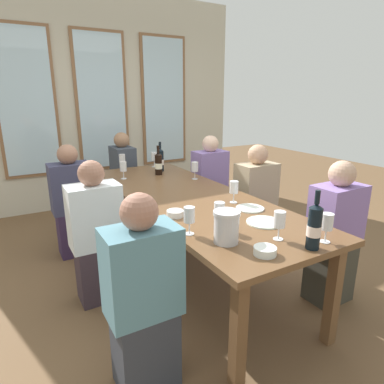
% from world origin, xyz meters
% --- Properties ---
extents(ground_plane, '(12.00, 12.00, 0.00)m').
position_xyz_m(ground_plane, '(0.00, 0.00, 0.00)').
color(ground_plane, brown).
extents(back_wall_with_windows, '(4.13, 0.10, 2.90)m').
position_xyz_m(back_wall_with_windows, '(0.00, 2.46, 1.45)').
color(back_wall_with_windows, beige).
rests_on(back_wall_with_windows, ground).
extents(dining_table, '(0.93, 2.63, 0.74)m').
position_xyz_m(dining_table, '(0.00, 0.00, 0.67)').
color(dining_table, brown).
rests_on(dining_table, ground).
extents(white_plate_0, '(0.24, 0.24, 0.01)m').
position_xyz_m(white_plate_0, '(0.14, -0.81, 0.74)').
color(white_plate_0, white).
rests_on(white_plate_0, dining_table).
extents(white_plate_1, '(0.21, 0.21, 0.01)m').
position_xyz_m(white_plate_1, '(0.24, -0.54, 0.74)').
color(white_plate_1, white).
rests_on(white_plate_1, dining_table).
extents(metal_pitcher, '(0.16, 0.16, 0.19)m').
position_xyz_m(metal_pitcher, '(-0.26, -0.93, 0.84)').
color(metal_pitcher, silver).
rests_on(metal_pitcher, dining_table).
extents(wine_bottle_0, '(0.08, 0.08, 0.31)m').
position_xyz_m(wine_bottle_0, '(0.11, 0.81, 0.86)').
color(wine_bottle_0, black).
rests_on(wine_bottle_0, dining_table).
extents(wine_bottle_1, '(0.08, 0.08, 0.34)m').
position_xyz_m(wine_bottle_1, '(0.11, -1.23, 0.87)').
color(wine_bottle_1, black).
rests_on(wine_bottle_1, dining_table).
extents(wine_bottle_2, '(0.08, 0.08, 0.32)m').
position_xyz_m(wine_bottle_2, '(0.20, 0.96, 0.87)').
color(wine_bottle_2, black).
rests_on(wine_bottle_2, dining_table).
extents(tasting_bowl_0, '(0.12, 0.12, 0.04)m').
position_xyz_m(tasting_bowl_0, '(-0.17, -1.16, 0.76)').
color(tasting_bowl_0, white).
rests_on(tasting_bowl_0, dining_table).
extents(tasting_bowl_1, '(0.12, 0.12, 0.04)m').
position_xyz_m(tasting_bowl_1, '(-0.32, -0.41, 0.76)').
color(tasting_bowl_1, white).
rests_on(tasting_bowl_1, dining_table).
extents(wine_glass_0, '(0.07, 0.07, 0.17)m').
position_xyz_m(wine_glass_0, '(0.03, -1.05, 0.86)').
color(wine_glass_0, white).
rests_on(wine_glass_0, dining_table).
extents(wine_glass_1, '(0.07, 0.07, 0.17)m').
position_xyz_m(wine_glass_1, '(0.23, 1.20, 0.86)').
color(wine_glass_1, white).
rests_on(wine_glass_1, dining_table).
extents(wine_glass_2, '(0.07, 0.07, 0.17)m').
position_xyz_m(wine_glass_2, '(-0.14, 1.25, 0.86)').
color(wine_glass_2, white).
rests_on(wine_glass_2, dining_table).
extents(wine_glass_3, '(0.07, 0.07, 0.17)m').
position_xyz_m(wine_glass_3, '(0.22, -0.36, 0.86)').
color(wine_glass_3, white).
rests_on(wine_glass_3, dining_table).
extents(wine_glass_4, '(0.07, 0.07, 0.17)m').
position_xyz_m(wine_glass_4, '(-0.28, 0.82, 0.86)').
color(wine_glass_4, white).
rests_on(wine_glass_4, dining_table).
extents(wine_glass_5, '(0.07, 0.07, 0.17)m').
position_xyz_m(wine_glass_5, '(0.24, -1.21, 0.86)').
color(wine_glass_5, white).
rests_on(wine_glass_5, dining_table).
extents(wine_glass_6, '(0.07, 0.07, 0.17)m').
position_xyz_m(wine_glass_6, '(-0.38, -0.72, 0.86)').
color(wine_glass_6, white).
rests_on(wine_glass_6, dining_table).
extents(wine_glass_7, '(0.07, 0.07, 0.17)m').
position_xyz_m(wine_glass_7, '(0.34, 0.45, 0.86)').
color(wine_glass_7, white).
rests_on(wine_glass_7, dining_table).
extents(wine_glass_8, '(0.07, 0.07, 0.17)m').
position_xyz_m(wine_glass_8, '(-0.18, -0.74, 0.86)').
color(wine_glass_8, white).
rests_on(wine_glass_8, dining_table).
extents(seated_person_0, '(0.38, 0.24, 1.11)m').
position_xyz_m(seated_person_0, '(-0.77, 0.92, 0.53)').
color(seated_person_0, '#352544').
rests_on(seated_person_0, ground).
extents(seated_person_1, '(0.38, 0.24, 1.11)m').
position_xyz_m(seated_person_1, '(0.77, 0.84, 0.53)').
color(seated_person_1, '#32243A').
rests_on(seated_person_1, ground).
extents(seated_person_2, '(0.38, 0.24, 1.11)m').
position_xyz_m(seated_person_2, '(-0.77, -0.92, 0.53)').
color(seated_person_2, '#333740').
rests_on(seated_person_2, ground).
extents(seated_person_3, '(0.38, 0.24, 1.11)m').
position_xyz_m(seated_person_3, '(0.77, -0.89, 0.53)').
color(seated_person_3, '#3A382E').
rests_on(seated_person_3, ground).
extents(seated_person_4, '(0.38, 0.24, 1.11)m').
position_xyz_m(seated_person_4, '(-0.77, 0.02, 0.53)').
color(seated_person_4, '#382B33').
rests_on(seated_person_4, ground).
extents(seated_person_5, '(0.38, 0.24, 1.11)m').
position_xyz_m(seated_person_5, '(0.77, 0.02, 0.53)').
color(seated_person_5, '#2E343C').
rests_on(seated_person_5, ground).
extents(seated_person_6, '(0.24, 0.38, 1.11)m').
position_xyz_m(seated_person_6, '(0.00, 1.66, 0.53)').
color(seated_person_6, '#2C2140').
rests_on(seated_person_6, ground).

